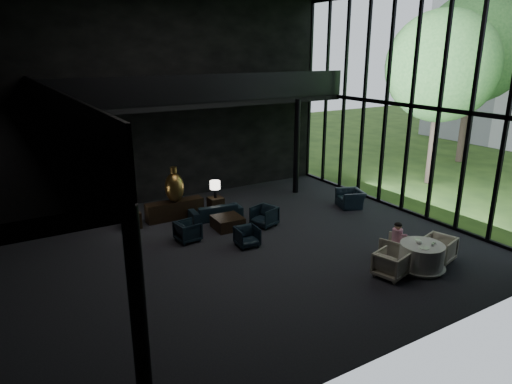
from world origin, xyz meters
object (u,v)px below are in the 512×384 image
bronze_urn (174,187)px  child (398,233)px  dining_table (421,258)px  table_lamp_left (131,200)px  dining_chair_east (439,247)px  lounge_armchair_south (247,237)px  console (175,210)px  lounge_armchair_west (188,231)px  table_lamp_right (215,186)px  dining_chair_north (395,247)px  side_table_right (216,205)px  sofa (216,209)px  coffee_table (228,222)px  lounge_armchair_east (264,215)px  window_armchair (350,196)px  side_table_left (133,220)px  dining_chair_west (391,263)px

bronze_urn → child: bearing=-55.1°
dining_table → bronze_urn: bearing=121.2°
table_lamp_left → dining_chair_east: bearing=-46.1°
lounge_armchair_south → child: child is taller
console → lounge_armchair_west: bearing=-100.6°
table_lamp_right → lounge_armchair_west: size_ratio=0.93×
table_lamp_left → dining_table: (6.04, -7.25, -0.70)m
table_lamp_left → dining_chair_north: (5.95, -6.38, -0.66)m
side_table_right → lounge_armchair_south: size_ratio=0.92×
side_table_right → sofa: sofa is taller
side_table_right → lounge_armchair_south: (-0.57, -3.37, 0.02)m
sofa → lounge_armchair_south: sofa is taller
bronze_urn → coffee_table: 2.37m
sofa → table_lamp_left: bearing=-5.3°
side_table_right → dining_chair_east: (3.69, -7.19, 0.15)m
bronze_urn → lounge_armchair_east: 3.39m
console → child: (4.46, -6.47, 0.43)m
bronze_urn → side_table_right: size_ratio=2.24×
lounge_armchair_east → window_armchair: (3.99, -0.02, 0.04)m
lounge_armchair_west → dining_chair_north: dining_chair_north is taller
window_armchair → coffee_table: (-5.20, 0.48, -0.23)m
console → side_table_right: (1.60, -0.14, -0.05)m
lounge_armchair_west → dining_chair_north: (4.75, -4.36, 0.02)m
lounge_armchair_west → child: child is taller
window_armchair → dining_table: bearing=-2.1°
lounge_armchair_west → lounge_armchair_east: bearing=-98.9°
bronze_urn → coffee_table: (1.21, -1.77, -1.02)m
lounge_armchair_west → window_armchair: (6.81, -0.16, 0.09)m
lounge_armchair_west → lounge_armchair_east: size_ratio=0.88×
table_lamp_left → window_armchair: table_lamp_left is taller
console → sofa: bearing=-30.5°
console → side_table_right: bearing=-4.8°
table_lamp_right → dining_chair_north: table_lamp_right is taller
lounge_armchair_south → dining_table: dining_table is taller
side_table_left → dining_chair_north: bearing=-47.2°
lounge_armchair_west → dining_table: size_ratio=0.50×
lounge_armchair_west → dining_chair_west: size_ratio=0.86×
lounge_armchair_east → window_armchair: size_ratio=0.79×
lounge_armchair_west → dining_chair_east: dining_chair_east is taller
sofa → dining_chair_west: 6.85m
side_table_right → dining_chair_east: 8.08m
dining_chair_north → child: (0.11, 0.06, 0.41)m
bronze_urn → dining_chair_west: bearing=-65.0°
lounge_armchair_west → dining_table: 7.13m
side_table_left → lounge_armchair_east: lounge_armchair_east is taller
sofa → dining_table: bearing=122.0°
bronze_urn → dining_chair_west: 7.99m
side_table_right → table_lamp_right: bearing=90.0°
table_lamp_left → dining_chair_west: table_lamp_left is taller
bronze_urn → lounge_armchair_west: bronze_urn is taller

